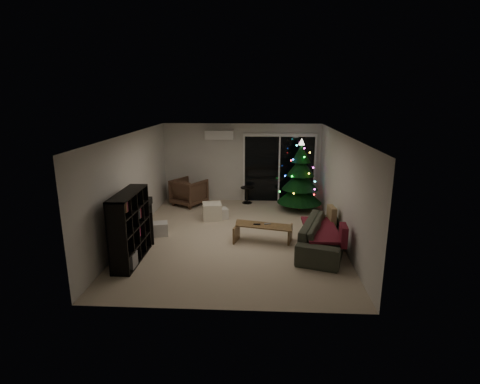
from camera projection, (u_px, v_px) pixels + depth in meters
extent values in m
plane|color=beige|center=(235.00, 236.00, 9.20)|extent=(6.50, 6.50, 0.00)
plane|color=white|center=(235.00, 134.00, 8.56)|extent=(6.50, 6.50, 0.00)
cube|color=silver|center=(242.00, 163.00, 12.02)|extent=(5.00, 0.02, 2.50)
cube|color=silver|center=(221.00, 238.00, 5.74)|extent=(5.00, 0.02, 2.50)
cube|color=silver|center=(132.00, 186.00, 9.01)|extent=(0.02, 6.50, 2.50)
cube|color=silver|center=(342.00, 188.00, 8.75)|extent=(0.02, 6.50, 2.50)
cube|color=black|center=(279.00, 169.00, 11.99)|extent=(2.20, 0.02, 2.10)
cube|color=white|center=(219.00, 135.00, 11.71)|extent=(0.90, 0.22, 0.28)
cube|color=#3F3833|center=(277.00, 198.00, 12.77)|extent=(2.60, 1.00, 0.10)
cube|color=white|center=(277.00, 180.00, 13.02)|extent=(2.20, 0.06, 1.00)
cube|color=black|center=(143.00, 221.00, 9.11)|extent=(0.81, 1.33, 0.78)
cube|color=black|center=(142.00, 202.00, 8.99)|extent=(0.40, 0.47, 0.17)
imported|color=#402A1C|center=(189.00, 192.00, 11.73)|extent=(1.23, 1.24, 0.83)
cube|color=white|center=(212.00, 211.00, 10.40)|extent=(0.60, 0.60, 0.46)
cube|color=white|center=(159.00, 229.00, 9.24)|extent=(0.52, 0.45, 0.32)
cube|color=white|center=(220.00, 213.00, 10.48)|extent=(0.51, 0.45, 0.29)
cylinder|color=black|center=(247.00, 195.00, 11.94)|extent=(0.51, 0.51, 0.53)
cylinder|color=black|center=(200.00, 173.00, 12.32)|extent=(0.28, 0.28, 1.76)
imported|color=#3D4232|center=(325.00, 236.00, 8.34)|extent=(1.52, 2.42, 0.66)
cube|color=maroon|center=(321.00, 229.00, 8.30)|extent=(0.70, 1.63, 0.05)
cube|color=#987A50|center=(332.00, 215.00, 8.88)|extent=(0.17, 0.44, 0.43)
cube|color=maroon|center=(343.00, 235.00, 7.63)|extent=(0.16, 0.44, 0.43)
cube|color=black|center=(257.00, 224.00, 8.76)|extent=(0.17, 0.05, 0.02)
cube|color=slate|center=(268.00, 224.00, 8.80)|extent=(0.16, 0.09, 0.02)
cone|color=#0C4015|center=(300.00, 175.00, 11.02)|extent=(1.59, 1.59, 2.15)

